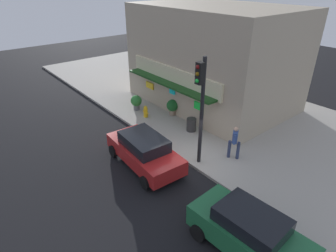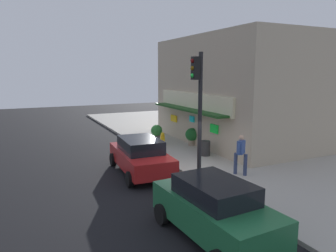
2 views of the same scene
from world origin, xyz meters
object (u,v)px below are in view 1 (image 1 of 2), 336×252
Objects in this scene: potted_plant_by_window at (173,106)px; trash_can at (191,125)px; parked_car_green at (249,232)px; fire_hydrant at (146,112)px; pedestrian at (235,141)px; parked_car_red at (144,150)px; potted_plant_by_doorway at (136,101)px; traffic_light at (201,99)px.

trash_can is at bearing -12.97° from potted_plant_by_window.
parked_car_green is (7.24, -4.26, 0.33)m from trash_can.
potted_plant_by_window is 0.26× the size of parked_car_green.
fire_hydrant is 6.75m from pedestrian.
pedestrian is at bearing 55.62° from parked_car_red.
potted_plant_by_doorway is 6.37m from parked_car_red.
parked_car_red is at bearing 178.03° from parked_car_green.
parked_car_green is at bearing -30.46° from trash_can.
trash_can is 0.19× the size of parked_car_green.
potted_plant_by_doorway is 0.25× the size of parked_car_green.
parked_car_red is at bearing -77.36° from trash_can.
trash_can is 0.74× the size of potted_plant_by_window.
parked_car_red is (-1.67, -2.02, -2.69)m from traffic_light.
parked_car_green is (11.84, -3.42, 0.12)m from potted_plant_by_doorway.
traffic_light is 2.98× the size of pedestrian.
traffic_light is 6.63m from fire_hydrant.
pedestrian is 4.49m from parked_car_red.
trash_can is (3.25, 1.02, 0.02)m from fire_hydrant.
parked_car_red is (0.91, -4.04, 0.29)m from trash_can.
pedestrian is at bearing 5.79° from fire_hydrant.
traffic_light is 7.78m from potted_plant_by_doorway.
traffic_light reaches higher than fire_hydrant.
trash_can is 3.51m from pedestrian.
pedestrian reaches higher than potted_plant_by_doorway.
trash_can reaches higher than fire_hydrant.
pedestrian is 5.47m from parked_car_green.
potted_plant_by_window is at bearing 171.30° from pedestrian.
traffic_light reaches higher than parked_car_green.
traffic_light is at bearing -27.43° from potted_plant_by_window.
pedestrian is (6.69, 0.68, 0.61)m from fire_hydrant.
potted_plant_by_doorway is 0.23× the size of parked_car_red.
fire_hydrant is 0.45× the size of pedestrian.
potted_plant_by_doorway is 12.32m from parked_car_green.
potted_plant_by_doorway is at bearing -176.46° from pedestrian.
parked_car_green reaches higher than trash_can.
trash_can is 4.67m from potted_plant_by_doorway.
trash_can is at bearing 10.35° from potted_plant_by_doorway.
parked_car_green is 6.34m from parked_car_red.
traffic_light is 4.93× the size of potted_plant_by_window.
trash_can is 4.15m from parked_car_red.
parked_car_red is (-6.34, 0.22, -0.04)m from parked_car_green.
fire_hydrant is 0.19× the size of parked_car_green.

